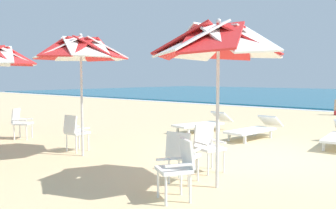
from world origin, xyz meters
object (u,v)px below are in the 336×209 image
plastic_chair_6 (20,121)px  plastic_chair_0 (178,165)px  beach_umbrella_1 (81,50)px  plastic_chair_2 (182,154)px  plastic_chair_3 (75,131)px  sun_lounger_1 (255,129)px  sun_lounger_2 (203,123)px  plastic_chair_1 (208,145)px  beach_umbrella_0 (218,43)px

plastic_chair_6 → plastic_chair_0: bearing=-8.4°
beach_umbrella_1 → plastic_chair_6: (-3.15, 0.16, -1.83)m
plastic_chair_2 → plastic_chair_6: bearing=176.9°
plastic_chair_0 → plastic_chair_3: size_ratio=1.00×
plastic_chair_2 → plastic_chair_0: bearing=-55.0°
sun_lounger_1 → sun_lounger_2: same height
plastic_chair_1 → beach_umbrella_1: bearing=-165.0°
plastic_chair_1 → sun_lounger_1: bearing=104.5°
plastic_chair_0 → sun_lounger_2: plastic_chair_0 is taller
plastic_chair_3 → plastic_chair_6: same height
plastic_chair_3 → beach_umbrella_0: bearing=-1.9°
plastic_chair_1 → plastic_chair_6: same height
sun_lounger_2 → beach_umbrella_0: bearing=-52.8°
plastic_chair_0 → plastic_chair_2: bearing=125.0°
beach_umbrella_1 → sun_lounger_2: beach_umbrella_1 is taller
beach_umbrella_1 → sun_lounger_2: 5.05m
beach_umbrella_0 → beach_umbrella_1: bearing=-179.5°
plastic_chair_2 → beach_umbrella_1: 3.47m
plastic_chair_3 → plastic_chair_6: (-2.63, -0.00, 0.00)m
plastic_chair_2 → beach_umbrella_1: bearing=176.8°
plastic_chair_1 → plastic_chair_2: (0.11, -0.92, 0.00)m
beach_umbrella_0 → beach_umbrella_1: beach_umbrella_1 is taller
plastic_chair_1 → beach_umbrella_1: beach_umbrella_1 is taller
plastic_chair_3 → plastic_chair_2: bearing=-5.4°
plastic_chair_0 → plastic_chair_1: (-0.56, 1.55, 0.00)m
plastic_chair_1 → plastic_chair_6: (-5.98, -0.59, 0.00)m
beach_umbrella_0 → plastic_chair_0: 1.95m
plastic_chair_0 → plastic_chair_1: bearing=109.8°
plastic_chair_6 → sun_lounger_2: (3.17, 4.45, -0.22)m
sun_lounger_2 → beach_umbrella_1: bearing=-90.2°
plastic_chair_1 → plastic_chair_3: bearing=-170.0°
beach_umbrella_1 → plastic_chair_0: bearing=-13.3°
plastic_chair_2 → sun_lounger_1: size_ratio=0.39×
beach_umbrella_1 → plastic_chair_6: size_ratio=3.11×
beach_umbrella_0 → sun_lounger_2: 6.08m
plastic_chair_6 → sun_lounger_2: plastic_chair_6 is taller
beach_umbrella_0 → plastic_chair_0: (-0.11, -0.83, -1.77)m
plastic_chair_1 → sun_lounger_2: plastic_chair_1 is taller
plastic_chair_6 → sun_lounger_1: plastic_chair_6 is taller
plastic_chair_3 → sun_lounger_1: 4.97m
plastic_chair_1 → beach_umbrella_1: 3.45m
plastic_chair_0 → plastic_chair_6: 6.61m
plastic_chair_1 → beach_umbrella_1: (-2.82, -0.75, 1.83)m
beach_umbrella_1 → plastic_chair_6: bearing=177.1°
beach_umbrella_0 → plastic_chair_6: beach_umbrella_0 is taller
plastic_chair_0 → plastic_chair_6: same height
plastic_chair_2 → plastic_chair_3: (-3.46, 0.33, 0.00)m
plastic_chair_0 → sun_lounger_1: size_ratio=0.39×
plastic_chair_1 → plastic_chair_3: same height
plastic_chair_0 → sun_lounger_1: plastic_chair_0 is taller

